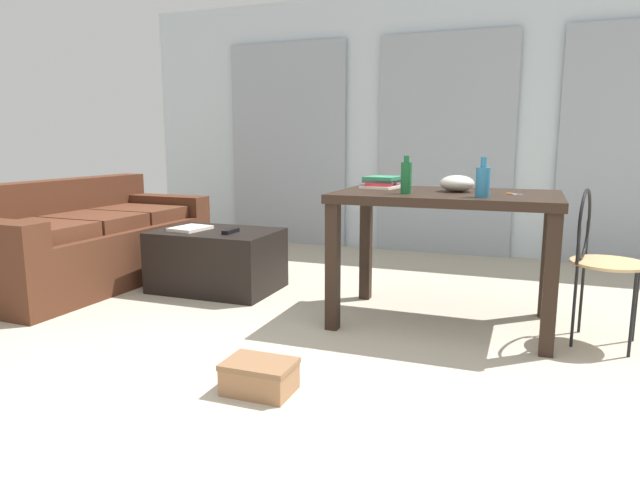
{
  "coord_description": "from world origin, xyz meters",
  "views": [
    {
      "loc": [
        0.76,
        -1.71,
        1.06
      ],
      "look_at": [
        -0.49,
        1.62,
        0.42
      ],
      "focal_mm": 31.44,
      "sensor_mm": 36.0,
      "label": 1
    }
  ],
  "objects_px": {
    "scissors": "(512,194)",
    "magazine": "(190,228)",
    "couch": "(86,243)",
    "wire_chair": "(597,248)",
    "bowl": "(457,183)",
    "book_stack": "(382,182)",
    "bottle_far": "(406,177)",
    "tv_remote_primary": "(231,231)",
    "craft_table": "(446,212)",
    "shoebox": "(259,376)",
    "coffee_table": "(217,260)",
    "bottle_near": "(483,181)"
  },
  "relations": [
    {
      "from": "wire_chair",
      "to": "magazine",
      "type": "bearing_deg",
      "value": 175.9
    },
    {
      "from": "tv_remote_primary",
      "to": "shoebox",
      "type": "xyz_separation_m",
      "value": [
        0.88,
        -1.33,
        -0.37
      ]
    },
    {
      "from": "tv_remote_primary",
      "to": "coffee_table",
      "type": "bearing_deg",
      "value": 157.7
    },
    {
      "from": "shoebox",
      "to": "couch",
      "type": "bearing_deg",
      "value": 149.03
    },
    {
      "from": "scissors",
      "to": "magazine",
      "type": "relative_size",
      "value": 0.42
    },
    {
      "from": "wire_chair",
      "to": "tv_remote_primary",
      "type": "relative_size",
      "value": 5.07
    },
    {
      "from": "scissors",
      "to": "shoebox",
      "type": "xyz_separation_m",
      "value": [
        -0.94,
        -1.21,
        -0.7
      ]
    },
    {
      "from": "book_stack",
      "to": "tv_remote_primary",
      "type": "relative_size",
      "value": 1.84
    },
    {
      "from": "bowl",
      "to": "magazine",
      "type": "height_order",
      "value": "bowl"
    },
    {
      "from": "book_stack",
      "to": "coffee_table",
      "type": "bearing_deg",
      "value": 179.34
    },
    {
      "from": "coffee_table",
      "to": "scissors",
      "type": "distance_m",
      "value": 2.06
    },
    {
      "from": "bottle_far",
      "to": "bowl",
      "type": "bearing_deg",
      "value": 42.95
    },
    {
      "from": "magazine",
      "to": "shoebox",
      "type": "relative_size",
      "value": 0.89
    },
    {
      "from": "bottle_near",
      "to": "book_stack",
      "type": "bearing_deg",
      "value": 147.61
    },
    {
      "from": "couch",
      "to": "bottle_far",
      "type": "relative_size",
      "value": 9.19
    },
    {
      "from": "bottle_far",
      "to": "craft_table",
      "type": "bearing_deg",
      "value": 40.99
    },
    {
      "from": "scissors",
      "to": "shoebox",
      "type": "relative_size",
      "value": 0.37
    },
    {
      "from": "coffee_table",
      "to": "tv_remote_primary",
      "type": "relative_size",
      "value": 5.29
    },
    {
      "from": "book_stack",
      "to": "couch",
      "type": "bearing_deg",
      "value": -176.62
    },
    {
      "from": "craft_table",
      "to": "shoebox",
      "type": "bearing_deg",
      "value": -115.88
    },
    {
      "from": "bottle_near",
      "to": "craft_table",
      "type": "bearing_deg",
      "value": 132.91
    },
    {
      "from": "bottle_near",
      "to": "bottle_far",
      "type": "distance_m",
      "value": 0.41
    },
    {
      "from": "bowl",
      "to": "tv_remote_primary",
      "type": "bearing_deg",
      "value": 177.62
    },
    {
      "from": "craft_table",
      "to": "bowl",
      "type": "height_order",
      "value": "bowl"
    },
    {
      "from": "craft_table",
      "to": "wire_chair",
      "type": "relative_size",
      "value": 1.51
    },
    {
      "from": "bottle_near",
      "to": "bowl",
      "type": "relative_size",
      "value": 1.06
    },
    {
      "from": "coffee_table",
      "to": "book_stack",
      "type": "height_order",
      "value": "book_stack"
    },
    {
      "from": "scissors",
      "to": "tv_remote_primary",
      "type": "relative_size",
      "value": 0.68
    },
    {
      "from": "scissors",
      "to": "bottle_far",
      "type": "bearing_deg",
      "value": -162.62
    },
    {
      "from": "craft_table",
      "to": "magazine",
      "type": "distance_m",
      "value": 1.82
    },
    {
      "from": "bottle_far",
      "to": "scissors",
      "type": "distance_m",
      "value": 0.58
    },
    {
      "from": "bowl",
      "to": "magazine",
      "type": "relative_size",
      "value": 0.74
    },
    {
      "from": "coffee_table",
      "to": "shoebox",
      "type": "relative_size",
      "value": 2.88
    },
    {
      "from": "magazine",
      "to": "couch",
      "type": "bearing_deg",
      "value": -165.11
    },
    {
      "from": "coffee_table",
      "to": "magazine",
      "type": "xyz_separation_m",
      "value": [
        -0.18,
        -0.05,
        0.23
      ]
    },
    {
      "from": "bowl",
      "to": "craft_table",
      "type": "bearing_deg",
      "value": -130.16
    },
    {
      "from": "couch",
      "to": "bottle_far",
      "type": "distance_m",
      "value": 2.54
    },
    {
      "from": "magazine",
      "to": "bottle_near",
      "type": "bearing_deg",
      "value": -1.98
    },
    {
      "from": "bowl",
      "to": "coffee_table",
      "type": "bearing_deg",
      "value": 175.61
    },
    {
      "from": "book_stack",
      "to": "magazine",
      "type": "distance_m",
      "value": 1.43
    },
    {
      "from": "scissors",
      "to": "shoebox",
      "type": "distance_m",
      "value": 1.68
    },
    {
      "from": "wire_chair",
      "to": "bowl",
      "type": "xyz_separation_m",
      "value": [
        -0.74,
        0.1,
        0.31
      ]
    },
    {
      "from": "bowl",
      "to": "scissors",
      "type": "height_order",
      "value": "bowl"
    },
    {
      "from": "wire_chair",
      "to": "bottle_near",
      "type": "distance_m",
      "value": 0.69
    },
    {
      "from": "bottle_near",
      "to": "bottle_far",
      "type": "bearing_deg",
      "value": 172.23
    },
    {
      "from": "bottle_near",
      "to": "shoebox",
      "type": "distance_m",
      "value": 1.49
    },
    {
      "from": "bottle_far",
      "to": "wire_chair",
      "type": "bearing_deg",
      "value": 7.21
    },
    {
      "from": "couch",
      "to": "scissors",
      "type": "bearing_deg",
      "value": -0.73
    },
    {
      "from": "bottle_far",
      "to": "couch",
      "type": "bearing_deg",
      "value": 175.13
    },
    {
      "from": "book_stack",
      "to": "shoebox",
      "type": "height_order",
      "value": "book_stack"
    }
  ]
}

